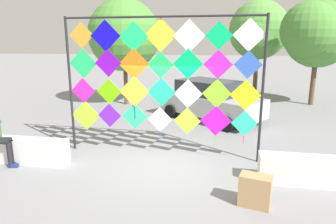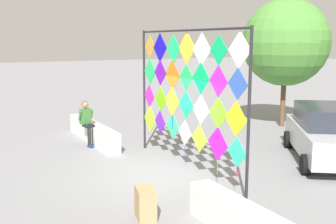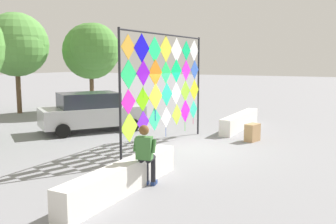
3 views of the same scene
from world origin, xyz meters
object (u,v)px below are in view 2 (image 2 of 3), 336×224
seated_vendor (87,119)px  cardboard_box_small (145,204)px  parked_car (328,133)px  tree_far_right (288,42)px  kite_display_rack (186,86)px

seated_vendor → cardboard_box_small: size_ratio=2.37×
parked_car → tree_far_right: 5.47m
kite_display_rack → tree_far_right: 7.24m
seated_vendor → parked_car: size_ratio=0.34×
kite_display_rack → parked_car: size_ratio=1.22×
seated_vendor → cardboard_box_small: seated_vendor is taller
parked_car → tree_far_right: (-4.19, 2.37, 2.61)m
tree_far_right → kite_display_rack: bearing=-65.4°
seated_vendor → tree_far_right: bearing=83.7°
parked_car → tree_far_right: size_ratio=0.86×
cardboard_box_small → tree_far_right: (-5.32, 8.81, 3.11)m
parked_car → cardboard_box_small: parked_car is taller
parked_car → cardboard_box_small: (1.13, -6.44, -0.50)m
tree_far_right → parked_car: bearing=-29.5°
kite_display_rack → parked_car: kite_display_rack is taller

